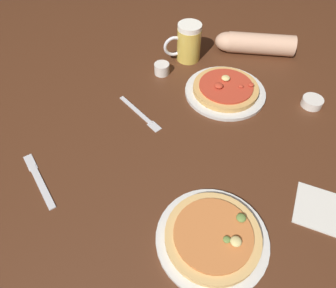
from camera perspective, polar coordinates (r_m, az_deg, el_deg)
ground_plane at (r=0.92m, az=0.00°, el=-1.40°), size 2.40×2.40×0.03m
pizza_plate_near at (r=0.75m, az=8.25°, el=-16.64°), size 0.26×0.26×0.05m
pizza_plate_far at (r=1.09m, az=10.55°, el=9.83°), size 0.27×0.27×0.05m
beer_mug_dark at (r=1.21m, az=3.70°, el=18.19°), size 0.13×0.10×0.14m
ramekin_sauce at (r=1.13m, az=25.06°, el=7.04°), size 0.07×0.07×0.03m
ramekin_butter at (r=1.15m, az=-1.15°, el=13.73°), size 0.05×0.05×0.04m
napkin_folded at (r=0.88m, az=26.57°, el=-10.76°), size 0.14×0.14×0.01m
fork_left at (r=1.00m, az=-5.15°, el=5.61°), size 0.18×0.13×0.01m
knife_right at (r=0.91m, az=-22.76°, el=-6.09°), size 0.17×0.15×0.01m
diner_arm at (r=1.30m, az=15.23°, el=17.49°), size 0.30×0.12×0.08m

